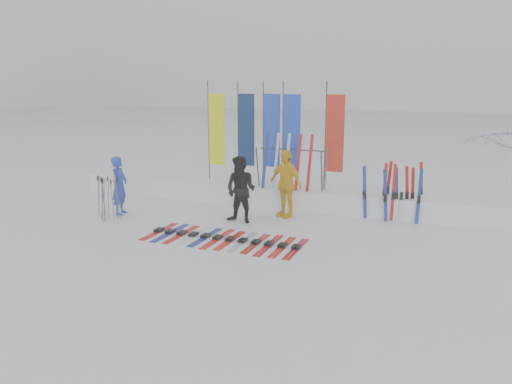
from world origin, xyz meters
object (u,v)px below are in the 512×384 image
at_px(person_blue, 120,186).
at_px(ski_row, 224,238).
at_px(person_black, 241,190).
at_px(tent_canopy, 510,173).
at_px(ski_rack, 292,163).
at_px(person_yellow, 285,184).

distance_m(person_blue, ski_row, 4.07).
relative_size(person_blue, person_black, 0.92).
height_order(tent_canopy, ski_row, tent_canopy).
height_order(person_black, ski_rack, ski_rack).
xyz_separation_m(person_yellow, ski_rack, (-0.18, 1.10, 0.42)).
relative_size(person_black, tent_canopy, 0.65).
relative_size(tent_canopy, ski_row, 0.73).
xyz_separation_m(person_yellow, tent_canopy, (5.85, 2.39, 0.30)).
height_order(person_blue, ski_rack, ski_rack).
distance_m(person_black, ski_rack, 2.30).
xyz_separation_m(person_black, ski_rack, (0.74, 2.12, 0.47)).
bearing_deg(person_black, person_blue, -165.83).
bearing_deg(person_yellow, ski_row, -81.34).
xyz_separation_m(person_blue, person_yellow, (4.53, 1.50, 0.12)).
relative_size(person_black, ski_rack, 0.89).
distance_m(person_blue, tent_canopy, 11.09).
height_order(tent_canopy, ski_rack, tent_canopy).
bearing_deg(person_yellow, person_blue, -138.06).
distance_m(tent_canopy, ski_row, 8.33).
distance_m(person_black, person_yellow, 1.38).
xyz_separation_m(person_black, tent_canopy, (6.78, 3.42, 0.35)).
relative_size(person_black, person_yellow, 0.95).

